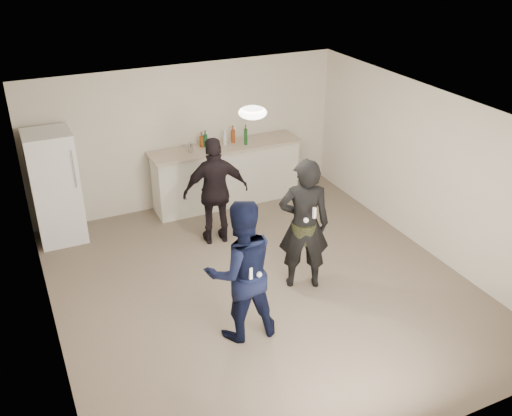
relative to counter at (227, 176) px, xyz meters
name	(u,v)px	position (x,y,z in m)	size (l,w,h in m)	color
floor	(262,287)	(-0.57, -2.67, -0.53)	(6.00, 6.00, 0.00)	#6B5B4C
ceiling	(263,115)	(-0.57, -2.67, 1.98)	(6.00, 6.00, 0.00)	silver
wall_back	(188,136)	(-0.57, 0.33, 0.72)	(6.00, 6.00, 0.00)	beige
wall_front	(409,347)	(-0.57, -5.67, 0.72)	(6.00, 6.00, 0.00)	beige
wall_left	(42,254)	(-3.32, -2.67, 0.72)	(6.00, 6.00, 0.00)	beige
wall_right	(429,172)	(2.18, -2.67, 0.72)	(6.00, 6.00, 0.00)	beige
counter	(227,176)	(0.00, 0.00, 0.00)	(2.60, 0.56, 1.05)	beige
counter_top	(226,147)	(0.00, 0.00, 0.55)	(2.68, 0.64, 0.04)	beige
fridge	(55,187)	(-2.89, -0.07, 0.38)	(0.70, 0.70, 1.80)	white
fridge_handle	(74,169)	(-2.61, -0.44, 0.78)	(0.02, 0.02, 0.60)	silver
ceiling_dome	(253,113)	(-0.57, -2.37, 1.93)	(0.36, 0.36, 0.16)	white
shaker	(191,147)	(-0.65, -0.02, 0.65)	(0.08, 0.08, 0.17)	#BBBCC0
man	(241,271)	(-1.23, -3.45, 0.39)	(0.88, 0.69, 1.82)	#0E173D
woman	(304,225)	(-0.03, -2.84, 0.43)	(0.69, 0.46, 1.90)	black
camo_shorts	(304,231)	(-0.03, -2.84, 0.32)	(0.34, 0.34, 0.28)	#2E3618
spectator	(216,191)	(-0.66, -1.20, 0.34)	(1.02, 0.42, 1.74)	black
remote_man	(251,273)	(-1.23, -3.73, 0.53)	(0.04, 0.04, 0.15)	white
nunchuk_man	(259,274)	(-1.11, -3.70, 0.45)	(0.07, 0.07, 0.07)	silver
remote_woman	(314,213)	(-0.03, -3.09, 0.72)	(0.04, 0.04, 0.15)	white
nunchuk_woman	(306,220)	(-0.13, -3.06, 0.62)	(0.07, 0.07, 0.07)	white
bottle_cluster	(222,139)	(-0.04, 0.08, 0.68)	(0.80, 0.29, 0.28)	#154B1B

